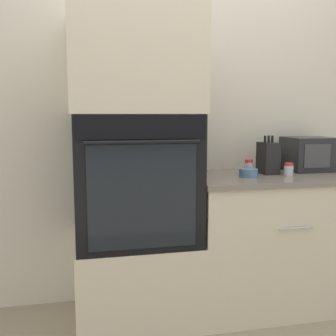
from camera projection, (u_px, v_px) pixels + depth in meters
The scene contains 13 objects.
ground_plane at pixel (207, 335), 2.28m from camera, with size 12.00×12.00×0.00m, color gray.
wall_back at pixel (181, 118), 2.72m from camera, with size 8.00×0.05×2.50m.
oven_cabinet_base at pixel (137, 278), 2.46m from camera, with size 0.74×0.60×0.51m.
wall_oven at pixel (135, 178), 2.37m from camera, with size 0.71×0.64×0.76m.
oven_cabinet_upper at pixel (134, 63), 2.28m from camera, with size 0.74×0.60×0.59m.
counter_unit at pixel (270, 240), 2.62m from camera, with size 1.09×0.63×0.89m.
microwave at pixel (308, 154), 2.72m from camera, with size 0.30×0.28×0.23m.
knife_block at pixel (268, 158), 2.59m from camera, with size 0.10×0.15×0.25m.
bowl at pixel (248, 173), 2.46m from camera, with size 0.12×0.12×0.05m.
condiment_jar_near at pixel (268, 164), 2.73m from camera, with size 0.05×0.05×0.10m.
condiment_jar_mid at pixel (249, 167), 2.57m from camera, with size 0.06×0.06×0.10m.
condiment_jar_far at pixel (289, 169), 2.50m from camera, with size 0.06×0.06×0.08m.
condiment_jar_back at pixel (276, 162), 2.79m from camera, with size 0.04×0.04×0.10m.
Camera 1 is at (-0.67, -2.03, 1.27)m, focal length 42.00 mm.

